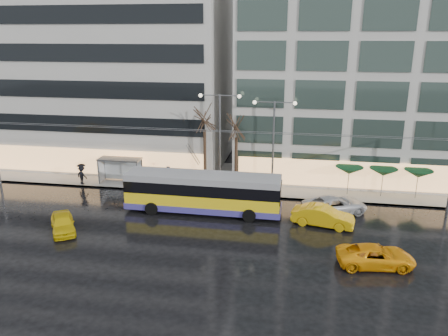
% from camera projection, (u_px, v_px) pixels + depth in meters
% --- Properties ---
extents(ground, '(140.00, 140.00, 0.00)m').
position_uv_depth(ground, '(168.00, 236.00, 32.57)').
color(ground, black).
rests_on(ground, ground).
extents(sidewalk, '(80.00, 10.00, 0.15)m').
position_uv_depth(sidewalk, '(225.00, 178.00, 45.40)').
color(sidewalk, gray).
rests_on(sidewalk, ground).
extents(kerb, '(80.00, 0.10, 0.15)m').
position_uv_depth(kerb, '(217.00, 194.00, 40.74)').
color(kerb, slate).
rests_on(kerb, ground).
extents(building_left, '(34.00, 14.00, 22.00)m').
position_uv_depth(building_left, '(77.00, 63.00, 49.71)').
color(building_left, '#AEACA6').
rests_on(building_left, sidewalk).
extents(building_right, '(32.00, 14.00, 25.00)m').
position_uv_depth(building_right, '(401.00, 52.00, 43.63)').
color(building_right, '#AEACA6').
rests_on(building_right, sidewalk).
extents(trolleybus, '(13.03, 5.14, 6.03)m').
position_uv_depth(trolleybus, '(203.00, 194.00, 36.46)').
color(trolleybus, yellow).
rests_on(trolleybus, ground).
extents(catenary, '(42.24, 5.12, 7.00)m').
position_uv_depth(catenary, '(203.00, 154.00, 38.61)').
color(catenary, '#595B60').
rests_on(catenary, ground).
extents(bus_shelter, '(4.20, 1.60, 2.51)m').
position_uv_depth(bus_shelter, '(117.00, 165.00, 43.39)').
color(bus_shelter, '#595B60').
rests_on(bus_shelter, sidewalk).
extents(street_lamp_near, '(3.96, 0.36, 9.03)m').
position_uv_depth(street_lamp_near, '(220.00, 128.00, 40.63)').
color(street_lamp_near, '#595B60').
rests_on(street_lamp_near, sidewalk).
extents(street_lamp_far, '(3.96, 0.36, 8.53)m').
position_uv_depth(street_lamp_far, '(274.00, 133.00, 39.90)').
color(street_lamp_far, '#595B60').
rests_on(street_lamp_far, sidewalk).
extents(tree_a, '(3.20, 3.20, 8.40)m').
position_uv_depth(tree_a, '(204.00, 116.00, 40.73)').
color(tree_a, black).
rests_on(tree_a, sidewalk).
extents(tree_b, '(3.20, 3.20, 7.70)m').
position_uv_depth(tree_b, '(236.00, 124.00, 40.64)').
color(tree_b, black).
rests_on(tree_b, sidewalk).
extents(parasol_a, '(2.50, 2.50, 2.65)m').
position_uv_depth(parasol_a, '(349.00, 170.00, 39.93)').
color(parasol_a, '#595B60').
rests_on(parasol_a, sidewalk).
extents(parasol_b, '(2.50, 2.50, 2.65)m').
position_uv_depth(parasol_b, '(383.00, 172.00, 39.45)').
color(parasol_b, '#595B60').
rests_on(parasol_b, sidewalk).
extents(parasol_c, '(2.50, 2.50, 2.65)m').
position_uv_depth(parasol_c, '(418.00, 174.00, 38.97)').
color(parasol_c, '#595B60').
rests_on(parasol_c, sidewalk).
extents(taxi_a, '(3.59, 4.30, 1.39)m').
position_uv_depth(taxi_a, '(63.00, 223.00, 33.10)').
color(taxi_a, '#DCBE0B').
rests_on(taxi_a, ground).
extents(taxi_b, '(5.04, 2.62, 1.58)m').
position_uv_depth(taxi_b, '(323.00, 216.00, 34.12)').
color(taxi_b, '#E4B00C').
rests_on(taxi_b, ground).
extents(taxi_c, '(5.19, 2.85, 1.38)m').
position_uv_depth(taxi_c, '(376.00, 256.00, 28.23)').
color(taxi_c, '#FFA70D').
rests_on(taxi_c, ground).
extents(sedan_silver, '(5.99, 4.60, 1.51)m').
position_uv_depth(sedan_silver, '(335.00, 205.00, 36.42)').
color(sedan_silver, silver).
rests_on(sedan_silver, ground).
extents(pedestrian_a, '(1.24, 1.25, 2.19)m').
position_uv_depth(pedestrian_a, '(154.00, 170.00, 42.90)').
color(pedestrian_a, black).
rests_on(pedestrian_a, sidewalk).
extents(pedestrian_b, '(0.97, 0.82, 1.78)m').
position_uv_depth(pedestrian_b, '(168.00, 175.00, 43.18)').
color(pedestrian_b, black).
rests_on(pedestrian_b, sidewalk).
extents(pedestrian_c, '(1.36, 1.06, 2.11)m').
position_uv_depth(pedestrian_c, '(82.00, 173.00, 42.97)').
color(pedestrian_c, black).
rests_on(pedestrian_c, sidewalk).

